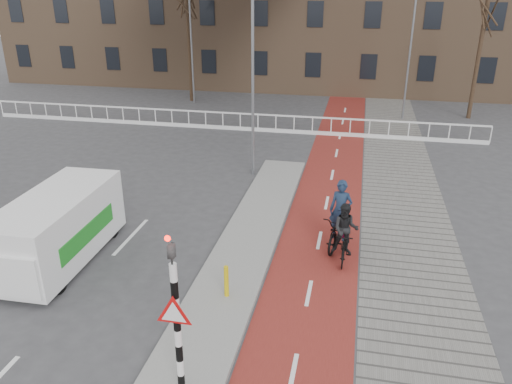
# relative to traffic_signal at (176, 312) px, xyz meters

# --- Properties ---
(ground) EXTENTS (120.00, 120.00, 0.00)m
(ground) POSITION_rel_traffic_signal_xyz_m (0.60, 2.02, -1.99)
(ground) COLOR #38383A
(ground) RESTS_ON ground
(bike_lane) EXTENTS (2.50, 60.00, 0.01)m
(bike_lane) POSITION_rel_traffic_signal_xyz_m (2.10, 12.02, -1.98)
(bike_lane) COLOR maroon
(bike_lane) RESTS_ON ground
(sidewalk) EXTENTS (3.00, 60.00, 0.01)m
(sidewalk) POSITION_rel_traffic_signal_xyz_m (4.90, 12.02, -1.98)
(sidewalk) COLOR slate
(sidewalk) RESTS_ON ground
(curb_island) EXTENTS (1.80, 16.00, 0.12)m
(curb_island) POSITION_rel_traffic_signal_xyz_m (-0.10, 6.02, -1.93)
(curb_island) COLOR gray
(curb_island) RESTS_ON ground
(traffic_signal) EXTENTS (0.80, 0.80, 3.68)m
(traffic_signal) POSITION_rel_traffic_signal_xyz_m (0.00, 0.00, 0.00)
(traffic_signal) COLOR black
(traffic_signal) RESTS_ON curb_island
(bollard) EXTENTS (0.12, 0.12, 0.87)m
(bollard) POSITION_rel_traffic_signal_xyz_m (0.04, 3.30, -1.43)
(bollard) COLOR gold
(bollard) RESTS_ON curb_island
(cyclist_near) EXTENTS (1.17, 2.21, 2.16)m
(cyclist_near) POSITION_rel_traffic_signal_xyz_m (2.71, 6.82, -1.26)
(cyclist_near) COLOR black
(cyclist_near) RESTS_ON bike_lane
(cyclist_far) EXTENTS (0.77, 1.66, 1.80)m
(cyclist_far) POSITION_rel_traffic_signal_xyz_m (2.90, 5.94, -1.23)
(cyclist_far) COLOR black
(cyclist_far) RESTS_ON bike_lane
(van) EXTENTS (2.00, 4.76, 2.03)m
(van) POSITION_rel_traffic_signal_xyz_m (-5.25, 4.26, -0.92)
(van) COLOR white
(van) RESTS_ON ground
(railing) EXTENTS (28.00, 0.10, 0.99)m
(railing) POSITION_rel_traffic_signal_xyz_m (-4.40, 19.02, -1.68)
(railing) COLOR silver
(railing) RESTS_ON ground
(tree_mid) EXTENTS (0.27, 0.27, 7.86)m
(tree_mid) POSITION_rel_traffic_signal_xyz_m (-8.48, 25.69, 1.94)
(tree_mid) COLOR black
(tree_mid) RESTS_ON ground
(tree_right) EXTENTS (0.24, 0.24, 6.73)m
(tree_right) POSITION_rel_traffic_signal_xyz_m (9.52, 24.51, 1.38)
(tree_right) COLOR black
(tree_right) RESTS_ON ground
(streetlight_near) EXTENTS (0.12, 0.12, 8.81)m
(streetlight_near) POSITION_rel_traffic_signal_xyz_m (-1.24, 12.43, 2.42)
(streetlight_near) COLOR slate
(streetlight_near) RESTS_ON ground
(streetlight_left) EXTENTS (0.12, 0.12, 7.40)m
(streetlight_left) POSITION_rel_traffic_signal_xyz_m (-8.11, 25.07, 1.71)
(streetlight_left) COLOR slate
(streetlight_left) RESTS_ON ground
(streetlight_right) EXTENTS (0.12, 0.12, 8.80)m
(streetlight_right) POSITION_rel_traffic_signal_xyz_m (5.58, 23.54, 2.41)
(streetlight_right) COLOR slate
(streetlight_right) RESTS_ON ground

